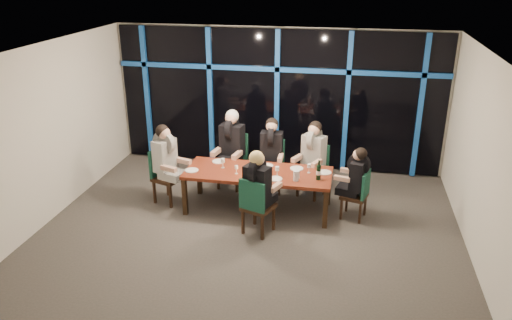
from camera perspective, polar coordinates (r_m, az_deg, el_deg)
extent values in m
plane|color=#514C48|center=(8.49, -0.79, -8.08)|extent=(7.00, 7.00, 0.00)
cube|color=white|center=(10.67, 2.50, 6.98)|extent=(7.00, 0.04, 3.00)
cube|color=white|center=(5.24, -7.72, -9.88)|extent=(7.00, 0.04, 3.00)
cube|color=white|center=(9.20, -22.73, 2.80)|extent=(0.04, 6.00, 3.00)
cube|color=white|center=(7.95, 24.68, -0.39)|extent=(0.04, 6.00, 3.00)
cube|color=white|center=(7.46, -0.91, 12.30)|extent=(7.00, 6.00, 0.04)
cube|color=black|center=(10.61, 2.45, 6.89)|extent=(6.86, 0.04, 2.94)
cube|color=#154EA7|center=(11.35, -12.33, 7.41)|extent=(0.10, 0.10, 2.94)
cube|color=#154EA7|center=(10.87, -5.22, 7.19)|extent=(0.10, 0.10, 2.94)
cube|color=#154EA7|center=(10.56, 2.41, 6.83)|extent=(0.10, 0.10, 2.94)
cube|color=#154EA7|center=(10.45, 10.34, 6.32)|extent=(0.10, 0.10, 2.94)
cube|color=#154EA7|center=(10.54, 18.26, 5.70)|extent=(0.10, 0.10, 2.94)
cube|color=#154EA7|center=(10.41, 2.47, 10.33)|extent=(6.86, 0.10, 0.10)
cube|color=#FF2D14|center=(10.66, 8.72, 10.33)|extent=(0.60, 0.05, 0.35)
cube|color=maroon|center=(8.87, 0.25, -1.51)|extent=(2.60, 1.00, 0.06)
cube|color=black|center=(8.94, -8.14, -4.19)|extent=(0.08, 0.08, 0.69)
cube|color=black|center=(8.51, 7.95, -5.61)|extent=(0.08, 0.08, 0.69)
cube|color=black|center=(9.70, -6.48, -1.96)|extent=(0.08, 0.08, 0.69)
cube|color=black|center=(9.30, 8.30, -3.14)|extent=(0.08, 0.08, 0.69)
cube|color=black|center=(9.87, -2.80, -0.41)|extent=(0.59, 0.59, 0.07)
cube|color=#1B5841|center=(9.95, -2.29, 1.65)|extent=(0.50, 0.15, 0.56)
cube|color=black|center=(9.89, -4.32, -2.08)|extent=(0.05, 0.05, 0.47)
cube|color=black|center=(9.73, -2.20, -2.45)|extent=(0.05, 0.05, 0.47)
cube|color=black|center=(10.22, -3.32, -1.24)|extent=(0.05, 0.05, 0.47)
cube|color=black|center=(10.07, -1.26, -1.58)|extent=(0.05, 0.05, 0.47)
cube|color=black|center=(9.71, 1.73, -1.00)|extent=(0.48, 0.48, 0.06)
cube|color=#1B5841|center=(9.80, 1.92, 0.98)|extent=(0.47, 0.06, 0.52)
cube|color=black|center=(9.67, 0.45, -2.71)|extent=(0.04, 0.04, 0.44)
cube|color=black|center=(9.62, 2.65, -2.87)|extent=(0.04, 0.04, 0.44)
cube|color=black|center=(10.00, 0.81, -1.83)|extent=(0.04, 0.04, 0.44)
cube|color=black|center=(9.96, 2.93, -1.98)|extent=(0.04, 0.04, 0.44)
cube|color=black|center=(9.56, 6.38, -1.49)|extent=(0.63, 0.63, 0.06)
cube|color=#1B5841|center=(9.62, 7.07, 0.46)|extent=(0.45, 0.25, 0.52)
cube|color=black|center=(9.60, 4.78, -2.97)|extent=(0.06, 0.06, 0.44)
cube|color=black|center=(9.43, 6.74, -3.52)|extent=(0.06, 0.06, 0.44)
cube|color=black|center=(9.90, 5.92, -2.22)|extent=(0.06, 0.06, 0.44)
cube|color=black|center=(9.73, 7.83, -2.74)|extent=(0.06, 0.06, 0.44)
cube|color=black|center=(9.41, -10.00, -2.06)|extent=(0.61, 0.61, 0.06)
cube|color=#1B5841|center=(9.43, -11.10, -0.20)|extent=(0.21, 0.47, 0.53)
cube|color=black|center=(9.27, -9.74, -4.15)|extent=(0.05, 0.05, 0.45)
cube|color=black|center=(9.53, -8.28, -3.30)|extent=(0.05, 0.05, 0.45)
cube|color=black|center=(9.50, -11.52, -3.62)|extent=(0.05, 0.05, 0.45)
cube|color=black|center=(9.76, -10.05, -2.80)|extent=(0.05, 0.05, 0.45)
cube|color=black|center=(8.89, 11.16, -4.04)|extent=(0.51, 0.51, 0.06)
cube|color=#1B5841|center=(8.74, 12.45, -2.78)|extent=(0.15, 0.42, 0.46)
cube|color=black|center=(9.17, 10.34, -4.69)|extent=(0.05, 0.05, 0.39)
cube|color=black|center=(8.88, 9.71, -5.57)|extent=(0.05, 0.05, 0.39)
cube|color=black|center=(9.10, 12.36, -5.08)|extent=(0.05, 0.05, 0.39)
cube|color=black|center=(8.80, 11.80, -5.98)|extent=(0.05, 0.05, 0.39)
cube|color=black|center=(8.25, 0.28, -5.38)|extent=(0.60, 0.60, 0.06)
cube|color=#1B5841|center=(7.96, -0.49, -4.18)|extent=(0.45, 0.21, 0.52)
cube|color=black|center=(8.42, 2.03, -6.68)|extent=(0.05, 0.05, 0.43)
cube|color=black|center=(8.59, -0.14, -6.07)|extent=(0.05, 0.05, 0.43)
cube|color=black|center=(8.14, 0.72, -7.75)|extent=(0.05, 0.05, 0.43)
cube|color=black|center=(8.31, -1.50, -7.09)|extent=(0.05, 0.05, 0.43)
cube|color=black|center=(9.72, -3.15, -0.07)|extent=(0.49, 0.54, 0.16)
cube|color=black|center=(9.74, -2.74, 2.30)|extent=(0.49, 0.35, 0.62)
cylinder|color=black|center=(9.66, -2.77, 3.67)|extent=(0.20, 0.48, 0.47)
sphere|color=tan|center=(9.58, -2.85, 4.77)|extent=(0.23, 0.23, 0.23)
sphere|color=silver|center=(9.61, -2.74, 5.03)|extent=(0.26, 0.26, 0.26)
cube|color=tan|center=(9.67, -4.59, 0.93)|extent=(0.15, 0.35, 0.09)
cube|color=tan|center=(9.49, -2.19, 0.56)|extent=(0.15, 0.35, 0.09)
cube|color=black|center=(9.56, 1.62, -0.71)|extent=(0.38, 0.44, 0.15)
cube|color=black|center=(9.58, 1.79, 1.56)|extent=(0.42, 0.26, 0.58)
cylinder|color=black|center=(9.51, 1.81, 2.85)|extent=(0.11, 0.44, 0.44)
sphere|color=tan|center=(9.43, 1.80, 3.88)|extent=(0.22, 0.22, 0.22)
sphere|color=black|center=(9.46, 1.84, 4.14)|extent=(0.24, 0.24, 0.24)
cube|color=tan|center=(9.43, 0.31, 0.42)|extent=(0.09, 0.31, 0.08)
cube|color=tan|center=(9.37, 2.82, 0.26)|extent=(0.09, 0.31, 0.08)
cube|color=black|center=(9.42, 6.03, -1.15)|extent=(0.53, 0.56, 0.15)
cube|color=black|center=(9.43, 6.62, 1.11)|extent=(0.49, 0.40, 0.59)
cylinder|color=black|center=(9.35, 6.68, 2.43)|extent=(0.28, 0.44, 0.44)
sphere|color=tan|center=(9.27, 6.67, 3.49)|extent=(0.22, 0.22, 0.22)
sphere|color=black|center=(9.29, 6.80, 3.74)|extent=(0.24, 0.24, 0.24)
cube|color=tan|center=(9.37, 4.71, 0.20)|extent=(0.21, 0.32, 0.08)
cube|color=tan|center=(9.17, 6.94, -0.37)|extent=(0.21, 0.32, 0.08)
cube|color=black|center=(9.29, -9.44, -1.63)|extent=(0.55, 0.51, 0.15)
cube|color=black|center=(9.26, -10.38, 0.58)|extent=(0.38, 0.48, 0.59)
cylinder|color=black|center=(9.18, -10.48, 1.93)|extent=(0.46, 0.25, 0.45)
sphere|color=tan|center=(9.10, -10.46, 3.04)|extent=(0.22, 0.22, 0.22)
sphere|color=black|center=(9.12, -10.68, 3.27)|extent=(0.24, 0.24, 0.24)
cube|color=tan|center=(9.01, -9.95, -0.98)|extent=(0.33, 0.19, 0.08)
cube|color=tan|center=(9.31, -8.29, -0.11)|extent=(0.33, 0.19, 0.08)
cube|color=black|center=(8.87, 10.51, -3.37)|extent=(0.46, 0.43, 0.13)
cube|color=black|center=(8.71, 11.58, -1.72)|extent=(0.31, 0.42, 0.52)
cylinder|color=black|center=(8.63, 11.68, -0.48)|extent=(0.40, 0.19, 0.39)
sphere|color=tan|center=(8.58, 11.65, 0.58)|extent=(0.20, 0.20, 0.20)
sphere|color=black|center=(8.56, 11.90, 0.71)|extent=(0.21, 0.21, 0.21)
cube|color=tan|center=(8.94, 10.51, -1.23)|extent=(0.29, 0.14, 0.07)
cube|color=tan|center=(8.61, 9.81, -2.10)|extent=(0.29, 0.14, 0.07)
cube|color=black|center=(8.29, 0.73, -4.41)|extent=(0.50, 0.54, 0.14)
cube|color=black|center=(8.02, 0.13, -2.67)|extent=(0.47, 0.38, 0.58)
cylinder|color=black|center=(7.93, 0.13, -1.18)|extent=(0.25, 0.44, 0.43)
sphere|color=tan|center=(7.87, 0.21, 0.12)|extent=(0.22, 0.22, 0.22)
sphere|color=tan|center=(7.83, 0.06, 0.23)|extent=(0.24, 0.24, 0.24)
cube|color=tan|center=(8.17, 2.28, -3.12)|extent=(0.19, 0.32, 0.08)
cube|color=tan|center=(8.36, -0.19, -2.49)|extent=(0.19, 0.32, 0.08)
cylinder|color=white|center=(9.31, -4.29, -0.16)|extent=(0.24, 0.24, 0.01)
cylinder|color=white|center=(9.09, 1.23, -0.66)|extent=(0.24, 0.24, 0.01)
cylinder|color=white|center=(9.00, 4.68, -0.96)|extent=(0.24, 0.24, 0.01)
cylinder|color=white|center=(8.97, -7.36, -1.17)|extent=(0.24, 0.24, 0.01)
cylinder|color=white|center=(8.89, 7.85, -1.42)|extent=(0.24, 0.24, 0.01)
cylinder|color=white|center=(8.56, 2.23, -2.16)|extent=(0.24, 0.24, 0.01)
cylinder|color=black|center=(8.56, 7.16, -1.44)|extent=(0.08, 0.08, 0.26)
cylinder|color=black|center=(8.49, 7.21, -0.33)|extent=(0.03, 0.03, 0.10)
cylinder|color=silver|center=(8.56, 7.16, -1.44)|extent=(0.08, 0.08, 0.07)
cylinder|color=silver|center=(8.49, 4.60, -1.80)|extent=(0.10, 0.10, 0.18)
cylinder|color=silver|center=(8.48, 4.97, -1.71)|extent=(0.01, 0.01, 0.13)
cylinder|color=#FBAB4B|center=(8.73, -0.61, -1.58)|extent=(0.06, 0.06, 0.03)
cylinder|color=silver|center=(8.78, -2.25, -1.56)|extent=(0.06, 0.06, 0.01)
cylinder|color=silver|center=(8.76, -2.26, -1.28)|extent=(0.01, 0.01, 0.09)
cylinder|color=silver|center=(8.73, -2.27, -0.82)|extent=(0.06, 0.06, 0.06)
cylinder|color=white|center=(8.91, 0.56, -1.17)|extent=(0.06, 0.06, 0.01)
cylinder|color=white|center=(8.89, 0.57, -0.87)|extent=(0.01, 0.01, 0.10)
cylinder|color=white|center=(8.86, 0.57, -0.39)|extent=(0.07, 0.07, 0.07)
cylinder|color=silver|center=(8.67, 2.42, -1.86)|extent=(0.07, 0.07, 0.01)
cylinder|color=silver|center=(8.65, 2.42, -1.53)|extent=(0.01, 0.01, 0.10)
cylinder|color=silver|center=(8.61, 2.43, -0.98)|extent=(0.07, 0.07, 0.07)
cylinder|color=white|center=(9.04, -3.80, -0.86)|extent=(0.07, 0.07, 0.01)
cylinder|color=white|center=(9.02, -3.81, -0.55)|extent=(0.01, 0.01, 0.10)
cylinder|color=white|center=(8.99, -3.82, -0.04)|extent=(0.07, 0.07, 0.07)
cylinder|color=white|center=(8.86, 6.05, -1.44)|extent=(0.06, 0.06, 0.01)
cylinder|color=white|center=(8.84, 6.07, -1.14)|extent=(0.01, 0.01, 0.09)
cylinder|color=white|center=(8.81, 6.09, -0.67)|extent=(0.06, 0.06, 0.06)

